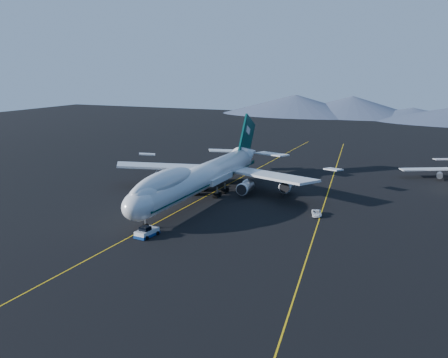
% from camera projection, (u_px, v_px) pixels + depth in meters
% --- Properties ---
extents(ground, '(500.00, 500.00, 0.00)m').
position_uv_depth(ground, '(201.00, 199.00, 129.09)').
color(ground, black).
rests_on(ground, ground).
extents(taxiway_line_main, '(0.25, 220.00, 0.01)m').
position_uv_depth(taxiway_line_main, '(201.00, 199.00, 129.09)').
color(taxiway_line_main, '#E8B40D').
rests_on(taxiway_line_main, ground).
extents(taxiway_line_side, '(28.08, 198.09, 0.01)m').
position_uv_depth(taxiway_line_side, '(325.00, 202.00, 126.20)').
color(taxiway_line_side, '#E8B40D').
rests_on(taxiway_line_side, ground).
extents(boeing_747, '(59.62, 72.43, 19.37)m').
position_uv_depth(boeing_747, '(201.00, 177.00, 127.84)').
color(boeing_747, silver).
rests_on(boeing_747, ground).
extents(pushback_tug, '(3.51, 5.55, 2.30)m').
position_uv_depth(pushback_tug, '(147.00, 233.00, 100.39)').
color(pushback_tug, silver).
rests_on(pushback_tug, ground).
extents(service_van, '(3.35, 5.01, 1.28)m').
position_uv_depth(service_van, '(317.00, 213.00, 114.34)').
color(service_van, white).
rests_on(service_van, ground).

